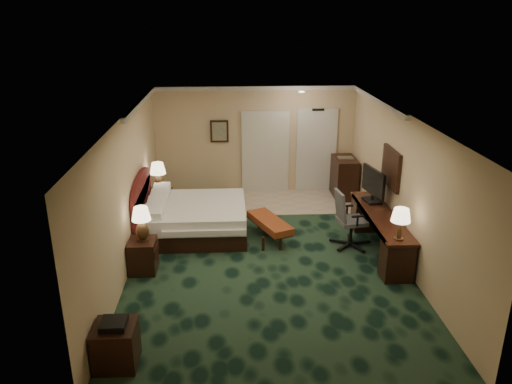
{
  "coord_description": "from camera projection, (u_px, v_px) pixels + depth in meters",
  "views": [
    {
      "loc": [
        -0.68,
        -8.47,
        4.4
      ],
      "look_at": [
        -0.16,
        0.6,
        1.11
      ],
      "focal_mm": 35.0,
      "sensor_mm": 36.0,
      "label": 1
    }
  ],
  "objects": [
    {
      "name": "tv",
      "position": [
        373.0,
        186.0,
        10.03
      ],
      "size": [
        0.24,
        0.9,
        0.7
      ],
      "primitive_type": "cube",
      "rotation": [
        0.0,
        0.0,
        0.18
      ],
      "color": "black",
      "rests_on": "desk"
    },
    {
      "name": "wall_right",
      "position": [
        402.0,
        188.0,
        9.16
      ],
      "size": [
        0.0,
        7.5,
        2.7
      ],
      "primitive_type": "cube",
      "color": "#DEB689",
      "rests_on": "ground"
    },
    {
      "name": "tile_patch",
      "position": [
        294.0,
        201.0,
        12.25
      ],
      "size": [
        3.2,
        1.7,
        0.01
      ],
      "primitive_type": "cube",
      "color": "beige",
      "rests_on": "ground"
    },
    {
      "name": "bed_bench",
      "position": [
        270.0,
        229.0,
        10.2
      ],
      "size": [
        0.9,
        1.34,
        0.43
      ],
      "primitive_type": "cube",
      "rotation": [
        0.0,
        0.0,
        0.4
      ],
      "color": "maroon",
      "rests_on": "ground"
    },
    {
      "name": "floor",
      "position": [
        266.0,
        257.0,
        9.49
      ],
      "size": [
        5.0,
        7.5,
        0.0
      ],
      "primitive_type": "cube",
      "color": "black",
      "rests_on": "ground"
    },
    {
      "name": "wall_art",
      "position": [
        219.0,
        131.0,
        12.37
      ],
      "size": [
        0.45,
        0.06,
        0.55
      ],
      "primitive_type": "cube",
      "color": "#506159",
      "rests_on": "wall_back"
    },
    {
      "name": "wall_left",
      "position": [
        127.0,
        193.0,
        8.89
      ],
      "size": [
        0.0,
        7.5,
        2.7
      ],
      "primitive_type": "cube",
      "color": "#DEB689",
      "rests_on": "ground"
    },
    {
      "name": "nightstand_far",
      "position": [
        161.0,
        204.0,
        11.23
      ],
      "size": [
        0.5,
        0.57,
        0.63
      ],
      "primitive_type": "cube",
      "color": "black",
      "rests_on": "ground"
    },
    {
      "name": "lamp_near",
      "position": [
        142.0,
        224.0,
        8.71
      ],
      "size": [
        0.38,
        0.38,
        0.63
      ],
      "primitive_type": null,
      "rotation": [
        0.0,
        0.0,
        -0.15
      ],
      "color": "#301E0B",
      "rests_on": "nightstand_near"
    },
    {
      "name": "lamp_far",
      "position": [
        158.0,
        177.0,
        11.01
      ],
      "size": [
        0.4,
        0.4,
        0.66
      ],
      "primitive_type": null,
      "rotation": [
        0.0,
        0.0,
        0.17
      ],
      "color": "#301E0B",
      "rests_on": "nightstand_far"
    },
    {
      "name": "ceiling",
      "position": [
        267.0,
        117.0,
        8.56
      ],
      "size": [
        5.0,
        7.5,
        0.0
      ],
      "primitive_type": "cube",
      "color": "white",
      "rests_on": "wall_back"
    },
    {
      "name": "side_table",
      "position": [
        116.0,
        345.0,
        6.52
      ],
      "size": [
        0.54,
        0.54,
        0.59
      ],
      "primitive_type": "cube",
      "color": "black",
      "rests_on": "ground"
    },
    {
      "name": "wall_front",
      "position": [
        293.0,
        305.0,
        5.51
      ],
      "size": [
        5.0,
        0.0,
        2.7
      ],
      "primitive_type": "cube",
      "color": "#DEB689",
      "rests_on": "ground"
    },
    {
      "name": "minibar",
      "position": [
        344.0,
        178.0,
        12.44
      ],
      "size": [
        0.52,
        0.94,
        1.0
      ],
      "primitive_type": "cube",
      "color": "black",
      "rests_on": "ground"
    },
    {
      "name": "nightstand_near",
      "position": [
        143.0,
        256.0,
        8.9
      ],
      "size": [
        0.47,
        0.54,
        0.59
      ],
      "primitive_type": "cube",
      "color": "black",
      "rests_on": "ground"
    },
    {
      "name": "desk",
      "position": [
        379.0,
        233.0,
        9.62
      ],
      "size": [
        0.56,
        2.61,
        0.75
      ],
      "primitive_type": "cube",
      "color": "black",
      "rests_on": "ground"
    },
    {
      "name": "entry_door",
      "position": [
        316.0,
        151.0,
        12.7
      ],
      "size": [
        1.02,
        0.06,
        2.18
      ],
      "primitive_type": "cube",
      "color": "silver",
      "rests_on": "ground"
    },
    {
      "name": "crown_molding",
      "position": [
        267.0,
        120.0,
        8.58
      ],
      "size": [
        5.0,
        7.5,
        0.1
      ],
      "primitive_type": null,
      "color": "silver",
      "rests_on": "wall_back"
    },
    {
      "name": "desk_lamp",
      "position": [
        400.0,
        224.0,
        8.37
      ],
      "size": [
        0.36,
        0.36,
        0.57
      ],
      "primitive_type": null,
      "rotation": [
        0.0,
        0.0,
        -0.1
      ],
      "color": "#301E0B",
      "rests_on": "desk"
    },
    {
      "name": "wall_back",
      "position": [
        255.0,
        140.0,
        12.54
      ],
      "size": [
        5.0,
        0.0,
        2.7
      ],
      "primitive_type": "cube",
      "color": "#DEB689",
      "rests_on": "ground"
    },
    {
      "name": "closet_doors",
      "position": [
        265.0,
        152.0,
        12.62
      ],
      "size": [
        1.2,
        0.06,
        2.1
      ],
      "primitive_type": "cube",
      "color": "beige",
      "rests_on": "ground"
    },
    {
      "name": "headboard",
      "position": [
        142.0,
        206.0,
        10.06
      ],
      "size": [
        0.12,
        2.0,
        1.4
      ],
      "primitive_type": null,
      "color": "#491616",
      "rests_on": "ground"
    },
    {
      "name": "desk_chair",
      "position": [
        352.0,
        219.0,
        9.77
      ],
      "size": [
        0.76,
        0.72,
        1.17
      ],
      "primitive_type": null,
      "rotation": [
        0.0,
        0.0,
        0.14
      ],
      "color": "#48494F",
      "rests_on": "ground"
    },
    {
      "name": "bed",
      "position": [
        197.0,
        219.0,
        10.42
      ],
      "size": [
        2.05,
        1.9,
        0.65
      ],
      "primitive_type": "cube",
      "color": "silver",
      "rests_on": "ground"
    },
    {
      "name": "wall_mirror",
      "position": [
        391.0,
        168.0,
        9.65
      ],
      "size": [
        0.05,
        0.95,
        0.75
      ],
      "primitive_type": "cube",
      "color": "white",
      "rests_on": "wall_right"
    }
  ]
}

